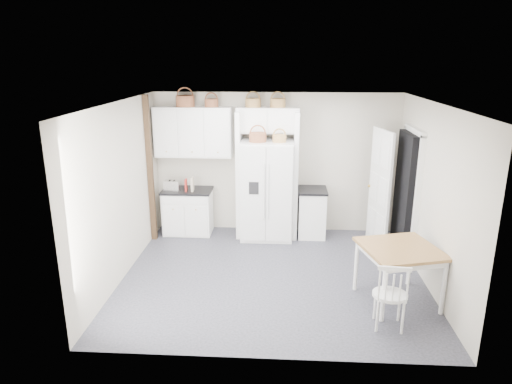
{
  "coord_description": "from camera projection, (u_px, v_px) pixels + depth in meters",
  "views": [
    {
      "loc": [
        0.13,
        -6.31,
        3.21
      ],
      "look_at": [
        -0.28,
        0.4,
        1.21
      ],
      "focal_mm": 32.0,
      "sensor_mm": 36.0,
      "label": 1
    }
  ],
  "objects": [
    {
      "name": "wall_back",
      "position": [
        276.0,
        163.0,
        8.5
      ],
      "size": [
        4.5,
        0.0,
        4.5
      ],
      "primitive_type": "plane",
      "rotation": [
        1.57,
        0.0,
        0.0
      ],
      "color": "beige",
      "rests_on": "floor"
    },
    {
      "name": "fridge_panel_left",
      "position": [
        239.0,
        174.0,
        8.29
      ],
      "size": [
        0.08,
        0.6,
        2.3
      ],
      "primitive_type": "cube",
      "color": "white",
      "rests_on": "floor"
    },
    {
      "name": "basket_bridge_b",
      "position": [
        278.0,
        103.0,
        8.02
      ],
      "size": [
        0.27,
        0.27,
        0.15
      ],
      "primitive_type": "cylinder",
      "color": "brown",
      "rests_on": "bridge_cabinet"
    },
    {
      "name": "trim_post",
      "position": [
        150.0,
        170.0,
        8.01
      ],
      "size": [
        0.09,
        0.09,
        2.6
      ],
      "primitive_type": "cube",
      "color": "#392415",
      "rests_on": "floor"
    },
    {
      "name": "basket_upper_b",
      "position": [
        185.0,
        101.0,
        8.11
      ],
      "size": [
        0.33,
        0.33,
        0.2
      ],
      "primitive_type": "cylinder",
      "color": "brown",
      "rests_on": "upper_cabinet"
    },
    {
      "name": "door_slab",
      "position": [
        380.0,
        189.0,
        7.84
      ],
      "size": [
        0.21,
        0.79,
        2.05
      ],
      "primitive_type": "cube",
      "rotation": [
        0.0,
        0.0,
        -1.36
      ],
      "color": "white",
      "rests_on": "floor"
    },
    {
      "name": "basket_fridge_b",
      "position": [
        279.0,
        138.0,
        7.86
      ],
      "size": [
        0.24,
        0.24,
        0.13
      ],
      "primitive_type": "cylinder",
      "color": "brown",
      "rests_on": "refrigerator"
    },
    {
      "name": "base_cab_left",
      "position": [
        188.0,
        212.0,
        8.56
      ],
      "size": [
        0.87,
        0.55,
        0.81
      ],
      "primitive_type": "cube",
      "color": "white",
      "rests_on": "floor"
    },
    {
      "name": "dining_table",
      "position": [
        398.0,
        275.0,
        6.12
      ],
      "size": [
        1.17,
        1.17,
        0.79
      ],
      "primitive_type": "cube",
      "rotation": [
        0.0,
        0.0,
        0.26
      ],
      "color": "brown",
      "rests_on": "floor"
    },
    {
      "name": "cookbook_red",
      "position": [
        186.0,
        185.0,
        8.33
      ],
      "size": [
        0.04,
        0.15,
        0.22
      ],
      "primitive_type": "cube",
      "rotation": [
        0.0,
        0.0,
        0.09
      ],
      "color": "#AF231C",
      "rests_on": "counter_left"
    },
    {
      "name": "doorway_void",
      "position": [
        406.0,
        195.0,
        7.5
      ],
      "size": [
        0.18,
        0.85,
        2.05
      ],
      "primitive_type": "cube",
      "color": "black",
      "rests_on": "floor"
    },
    {
      "name": "cookbook_cream",
      "position": [
        192.0,
        184.0,
        8.32
      ],
      "size": [
        0.04,
        0.17,
        0.25
      ],
      "primitive_type": "cube",
      "rotation": [
        0.0,
        0.0,
        0.03
      ],
      "color": "beige",
      "rests_on": "counter_left"
    },
    {
      "name": "wall_left",
      "position": [
        121.0,
        192.0,
        6.72
      ],
      "size": [
        0.0,
        4.0,
        4.0
      ],
      "primitive_type": "plane",
      "rotation": [
        1.57,
        0.0,
        1.57
      ],
      "color": "beige",
      "rests_on": "floor"
    },
    {
      "name": "floor",
      "position": [
        272.0,
        276.0,
        6.96
      ],
      "size": [
        4.5,
        4.5,
        0.0
      ],
      "primitive_type": "plane",
      "color": "#26262C",
      "rests_on": "ground"
    },
    {
      "name": "toaster",
      "position": [
        172.0,
        186.0,
        8.32
      ],
      "size": [
        0.29,
        0.18,
        0.2
      ],
      "primitive_type": "cube",
      "rotation": [
        0.0,
        0.0,
        -0.07
      ],
      "color": "silver",
      "rests_on": "counter_left"
    },
    {
      "name": "windsor_chair",
      "position": [
        390.0,
        295.0,
        5.54
      ],
      "size": [
        0.46,
        0.42,
        0.86
      ],
      "primitive_type": "cube",
      "rotation": [
        0.0,
        0.0,
        -0.09
      ],
      "color": "white",
      "rests_on": "floor"
    },
    {
      "name": "fridge_panel_right",
      "position": [
        295.0,
        175.0,
        8.24
      ],
      "size": [
        0.08,
        0.6,
        2.3
      ],
      "primitive_type": "cube",
      "color": "white",
      "rests_on": "floor"
    },
    {
      "name": "counter_left",
      "position": [
        187.0,
        191.0,
        8.44
      ],
      "size": [
        0.91,
        0.59,
        0.04
      ],
      "primitive_type": "cube",
      "color": "black",
      "rests_on": "base_cab_left"
    },
    {
      "name": "basket_upper_c",
      "position": [
        211.0,
        103.0,
        8.09
      ],
      "size": [
        0.25,
        0.25,
        0.14
      ],
      "primitive_type": "cylinder",
      "color": "brown",
      "rests_on": "upper_cabinet"
    },
    {
      "name": "bridge_cabinet",
      "position": [
        268.0,
        120.0,
        8.11
      ],
      "size": [
        1.12,
        0.34,
        0.45
      ],
      "primitive_type": "cube",
      "color": "white",
      "rests_on": "wall_back"
    },
    {
      "name": "basket_fridge_a",
      "position": [
        258.0,
        137.0,
        7.88
      ],
      "size": [
        0.3,
        0.3,
        0.16
      ],
      "primitive_type": "cylinder",
      "color": "brown",
      "rests_on": "refrigerator"
    },
    {
      "name": "upper_cabinet",
      "position": [
        193.0,
        132.0,
        8.25
      ],
      "size": [
        1.4,
        0.34,
        0.9
      ],
      "primitive_type": "cube",
      "color": "white",
      "rests_on": "wall_back"
    },
    {
      "name": "wall_right",
      "position": [
        432.0,
        197.0,
        6.46
      ],
      "size": [
        0.0,
        4.0,
        4.0
      ],
      "primitive_type": "plane",
      "rotation": [
        1.57,
        0.0,
        -1.57
      ],
      "color": "beige",
      "rests_on": "floor"
    },
    {
      "name": "ceiling",
      "position": [
        274.0,
        103.0,
        6.22
      ],
      "size": [
        4.5,
        4.5,
        0.0
      ],
      "primitive_type": "plane",
      "color": "white",
      "rests_on": "wall_back"
    },
    {
      "name": "refrigerator",
      "position": [
        267.0,
        190.0,
        8.24
      ],
      "size": [
        0.93,
        0.74,
        1.79
      ],
      "primitive_type": "cube",
      "color": "white",
      "rests_on": "floor"
    },
    {
      "name": "counter_right",
      "position": [
        313.0,
        190.0,
        8.3
      ],
      "size": [
        0.53,
        0.62,
        0.04
      ],
      "primitive_type": "cube",
      "color": "black",
      "rests_on": "base_cab_right"
    },
    {
      "name": "basket_bridge_a",
      "position": [
        253.0,
        103.0,
        8.04
      ],
      "size": [
        0.27,
        0.27,
        0.15
      ],
      "primitive_type": "cylinder",
      "color": "brown",
      "rests_on": "bridge_cabinet"
    },
    {
      "name": "base_cab_right",
      "position": [
        312.0,
        213.0,
        8.42
      ],
      "size": [
        0.49,
        0.58,
        0.86
      ],
      "primitive_type": "cube",
      "color": "white",
      "rests_on": "floor"
    }
  ]
}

